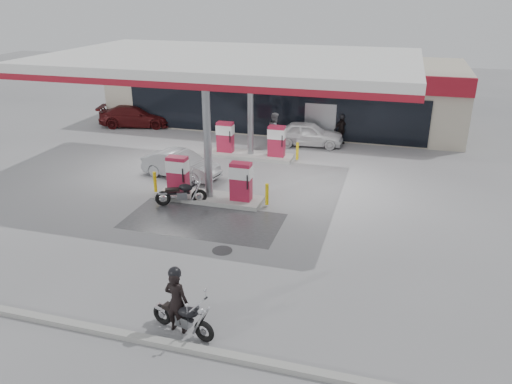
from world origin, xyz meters
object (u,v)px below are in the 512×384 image
Objects in this scene: pump_island_far at (251,144)px; hatchback_silver at (181,165)px; pump_island_near at (209,184)px; biker_main at (177,301)px; biker_walking at (341,130)px; parked_motorcycle at (182,194)px; main_motorcycle at (184,318)px; sedan_white at (308,134)px; parked_car_left at (136,116)px; attendant at (275,130)px.

pump_island_far is 4.42m from hatchback_silver.
pump_island_near is at bearing -90.00° from pump_island_far.
biker_main is 1.10× the size of biker_walking.
biker_walking is at bearing 66.60° from pump_island_near.
biker_main is (2.35, -14.33, 0.18)m from pump_island_far.
main_motorcycle is at bearing -90.13° from parked_motorcycle.
pump_island_far reaches higher than biker_walking.
main_motorcycle is 0.49× the size of sedan_white.
biker_main reaches higher than main_motorcycle.
parked_car_left reaches higher than parked_motorcycle.
biker_main reaches higher than sedan_white.
sedan_white reaches higher than main_motorcycle.
main_motorcycle is 0.48m from biker_main.
sedan_white is 11.45m from parked_car_left.
biker_walking is (1.70, 18.18, 0.36)m from main_motorcycle.
pump_island_far reaches higher than biker_main.
pump_island_near is at bearing 159.06° from sedan_white.
pump_island_far is at bearing -178.20° from biker_walking.
biker_main is 0.47× the size of hatchback_silver.
sedan_white is (-0.04, 17.32, 0.23)m from main_motorcycle.
sedan_white is at bearing 46.21° from parked_motorcycle.
biker_main is 17.27m from sedan_white.
attendant is 9.84m from parked_car_left.
main_motorcycle is at bearing 174.81° from sedan_white.
pump_island_far is 1.37× the size of hatchback_silver.
pump_island_near is 3.16m from hatchback_silver.
hatchback_silver is 10.00m from biker_walking.
biker_main is 0.38× the size of parked_car_left.
pump_island_near is at bearing 121.56° from main_motorcycle.
pump_island_far is 3.86m from sedan_white.
parked_motorcycle reaches higher than main_motorcycle.
parked_motorcycle is at bearing -156.00° from biker_walking.
pump_island_near is 3.20× the size of biker_walking.
pump_island_near is 8.76m from main_motorcycle.
main_motorcycle is at bearing -162.12° from parked_car_left.
attendant is (0.77, 8.19, 0.26)m from pump_island_near.
biker_walking is at bearing 41.86° from pump_island_far.
hatchback_silver is (-4.61, 10.53, -0.27)m from biker_main.
hatchback_silver is at bearing 135.79° from pump_island_near.
parked_motorcycle is (-0.90, -0.78, -0.23)m from pump_island_near.
biker_walking is at bearing -90.21° from biker_main.
hatchback_silver reaches higher than main_motorcycle.
attendant is at bearing 70.67° from pump_island_far.
pump_island_near reaches higher than sedan_white.
parked_motorcycle is 0.43× the size of parked_car_left.
biker_main is at bearing -80.69° from pump_island_far.
biker_main is at bearing -178.89° from main_motorcycle.
pump_island_far is (0.00, 6.00, 0.00)m from pump_island_near.
main_motorcycle is at bearing -73.15° from pump_island_near.
sedan_white is (2.50, 2.94, -0.04)m from pump_island_far.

